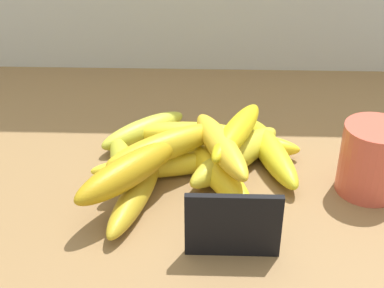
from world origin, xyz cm
name	(u,v)px	position (x,y,z in cm)	size (l,w,h in cm)	color
counter_top	(138,183)	(0.00, 0.00, 1.50)	(110.00, 76.00, 3.00)	olive
chalkboard_sign	(233,228)	(13.01, -15.81, 6.86)	(11.00, 1.80, 8.40)	black
coffee_mug	(374,159)	(32.13, -2.48, 7.90)	(9.99, 8.49, 9.81)	#D05340
banana_0	(271,152)	(19.22, 3.71, 4.94)	(18.76, 3.89, 3.89)	gold
banana_1	(125,168)	(-1.48, -0.91, 4.75)	(16.22, 3.50, 3.50)	gold
banana_2	(135,196)	(0.71, -7.36, 4.70)	(17.38, 3.40, 3.40)	gold
banana_3	(190,134)	(7.30, 8.52, 4.91)	(18.41, 3.82, 3.82)	yellow
banana_4	(241,143)	(14.99, 6.46, 4.77)	(17.76, 3.55, 3.55)	yellow
banana_5	(163,166)	(3.72, -0.07, 4.69)	(20.19, 3.38, 3.38)	yellow
banana_6	(236,156)	(14.10, 2.07, 5.18)	(19.45, 4.36, 4.36)	gold
banana_7	(216,172)	(11.27, -1.95, 5.00)	(17.33, 3.99, 3.99)	yellow
banana_8	(209,149)	(10.19, 4.53, 4.73)	(15.78, 3.45, 3.45)	yellow
banana_9	(145,130)	(0.18, 9.66, 4.81)	(15.55, 3.62, 3.62)	gold
banana_10	(237,132)	(14.03, 2.21, 9.09)	(16.77, 3.46, 3.46)	yellow
banana_11	(221,145)	(11.78, -1.01, 8.80)	(17.31, 3.61, 3.61)	yellow
banana_12	(129,171)	(0.07, -7.20, 8.48)	(17.16, 4.15, 4.15)	#B99016
banana_13	(166,146)	(4.32, -0.68, 8.33)	(18.27, 3.90, 3.90)	gold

